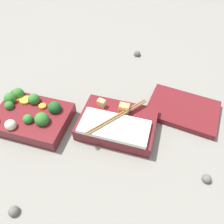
{
  "coord_description": "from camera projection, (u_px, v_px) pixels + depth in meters",
  "views": [
    {
      "loc": [
        0.21,
        -0.36,
        0.52
      ],
      "look_at": [
        0.09,
        0.05,
        0.04
      ],
      "focal_mm": 35.0,
      "sensor_mm": 36.0,
      "label": 1
    }
  ],
  "objects": [
    {
      "name": "bento_tray_rice",
      "position": [
        117.0,
        124.0,
        0.63
      ],
      "size": [
        0.22,
        0.17,
        0.07
      ],
      "color": "maroon",
      "rests_on": "ground_plane"
    },
    {
      "name": "pebble_0",
      "position": [
        207.0,
        179.0,
        0.54
      ],
      "size": [
        0.02,
        0.02,
        0.02
      ],
      "primitive_type": "sphere",
      "color": "#595651",
      "rests_on": "ground_plane"
    },
    {
      "name": "bento_lid",
      "position": [
        183.0,
        110.0,
        0.69
      ],
      "size": [
        0.23,
        0.18,
        0.02
      ],
      "primitive_type": "cube",
      "rotation": [
        0.0,
        0.0,
        -0.14
      ],
      "color": "maroon",
      "rests_on": "ground_plane"
    },
    {
      "name": "pebble_2",
      "position": [
        14.0,
        211.0,
        0.49
      ],
      "size": [
        0.02,
        0.02,
        0.02
      ],
      "primitive_type": "sphere",
      "color": "#595651",
      "rests_on": "ground_plane"
    },
    {
      "name": "bento_tray_vegetable",
      "position": [
        31.0,
        116.0,
        0.65
      ],
      "size": [
        0.22,
        0.15,
        0.07
      ],
      "color": "maroon",
      "rests_on": "ground_plane"
    },
    {
      "name": "ground_plane",
      "position": [
        80.0,
        126.0,
        0.66
      ],
      "size": [
        3.0,
        3.0,
        0.0
      ],
      "primitive_type": "plane",
      "color": "slate"
    },
    {
      "name": "pebble_1",
      "position": [
        137.0,
        54.0,
        0.89
      ],
      "size": [
        0.03,
        0.03,
        0.03
      ],
      "primitive_type": "sphere",
      "color": "#595651",
      "rests_on": "ground_plane"
    }
  ]
}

